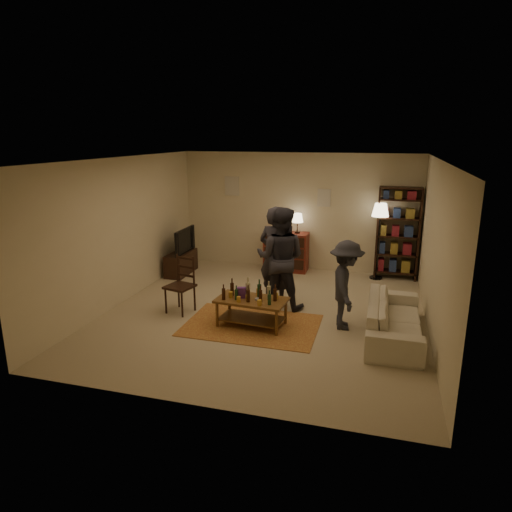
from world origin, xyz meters
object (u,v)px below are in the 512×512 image
at_px(dining_chair, 182,282).
at_px(sofa, 394,319).
at_px(tv_stand, 181,257).
at_px(person_by_sofa, 346,285).
at_px(person_left, 275,256).
at_px(floor_lamp, 380,215).
at_px(dresser, 286,251).
at_px(person_right, 281,258).
at_px(coffee_table, 251,302).
at_px(bookshelf, 398,232).

bearing_deg(dining_chair, sofa, 11.74).
relative_size(tv_stand, person_by_sofa, 0.72).
bearing_deg(person_left, floor_lamp, -112.54).
height_order(tv_stand, person_by_sofa, person_by_sofa).
height_order(dresser, person_right, person_right).
height_order(coffee_table, bookshelf, bookshelf).
bearing_deg(person_by_sofa, coffee_table, 93.91).
distance_m(coffee_table, person_by_sofa, 1.56).
bearing_deg(dresser, tv_stand, -157.93).
distance_m(dining_chair, floor_lamp, 4.51).
relative_size(dining_chair, sofa, 0.50).
height_order(floor_lamp, person_left, person_left).
xyz_separation_m(dining_chair, person_left, (1.51, 0.84, 0.38)).
relative_size(dining_chair, person_right, 0.55).
xyz_separation_m(dining_chair, sofa, (3.66, -0.11, -0.24)).
relative_size(coffee_table, person_by_sofa, 0.81).
relative_size(bookshelf, person_left, 1.09).
bearing_deg(floor_lamp, coffee_table, -120.97).
xyz_separation_m(tv_stand, sofa, (4.64, -2.20, -0.08)).
height_order(dresser, floor_lamp, floor_lamp).
height_order(tv_stand, sofa, tv_stand).
height_order(coffee_table, person_by_sofa, person_by_sofa).
distance_m(floor_lamp, sofa, 3.25).
relative_size(coffee_table, person_right, 0.64).
bearing_deg(floor_lamp, person_by_sofa, -98.69).
relative_size(floor_lamp, person_right, 0.90).
height_order(bookshelf, sofa, bookshelf).
xyz_separation_m(floor_lamp, person_left, (-1.80, -2.09, -0.50)).
xyz_separation_m(dining_chair, person_right, (1.65, 0.66, 0.39)).
height_order(dining_chair, dresser, dresser).
distance_m(dining_chair, dresser, 3.26).
xyz_separation_m(floor_lamp, person_right, (-1.66, -2.27, -0.49)).
distance_m(dining_chair, sofa, 3.67).
height_order(sofa, person_right, person_right).
bearing_deg(tv_stand, person_right, -28.48).
height_order(bookshelf, floor_lamp, bookshelf).
distance_m(dresser, person_by_sofa, 3.38).
bearing_deg(person_left, dining_chair, 47.37).
bearing_deg(coffee_table, person_left, 83.47).
relative_size(tv_stand, person_left, 0.57).
relative_size(person_left, person_by_sofa, 1.25).
bearing_deg(person_by_sofa, person_left, 50.87).
distance_m(dresser, floor_lamp, 2.26).
distance_m(tv_stand, person_left, 2.85).
bearing_deg(dresser, person_left, -83.54).
bearing_deg(person_left, coffee_table, 101.75).
xyz_separation_m(coffee_table, sofa, (2.28, 0.19, -0.11)).
height_order(floor_lamp, sofa, floor_lamp).
bearing_deg(coffee_table, dresser, 92.01).
bearing_deg(person_right, bookshelf, -129.20).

